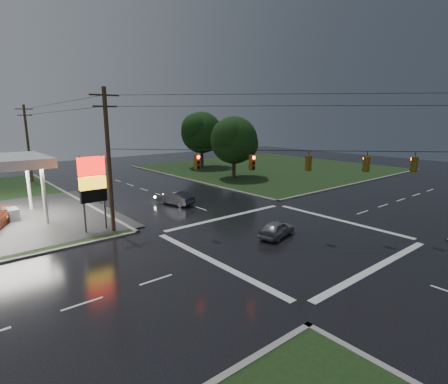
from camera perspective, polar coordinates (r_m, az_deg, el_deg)
ground at (r=26.86m, az=10.15°, el=-7.27°), size 120.00×120.00×0.00m
grass_ne at (r=62.69m, az=7.45°, el=3.95°), size 36.00×36.00×0.08m
pylon_sign at (r=28.58m, az=-20.68°, el=1.63°), size 2.00×0.35×6.00m
utility_pole_nw at (r=27.75m, az=-18.31°, el=5.08°), size 2.20×0.32×11.00m
utility_pole_n at (r=55.21m, az=-29.38°, el=7.09°), size 2.20×0.32×10.50m
traffic_signals at (r=25.47m, az=10.75°, el=6.62°), size 26.87×26.87×1.47m
tree_ne_near at (r=51.01m, az=1.75°, el=8.44°), size 7.99×6.80×8.98m
tree_ne_far at (r=62.21m, az=-3.56°, el=9.65°), size 8.46×7.20×9.80m
car_north at (r=36.27m, az=-8.00°, el=-0.96°), size 2.56×4.47×1.39m
car_crossing at (r=26.67m, az=8.63°, el=-5.97°), size 3.81×2.22×1.22m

